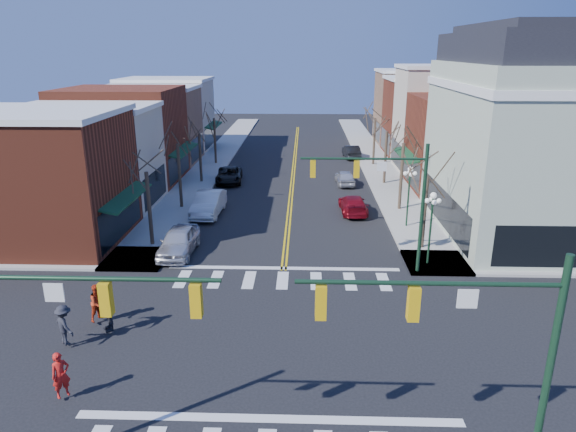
# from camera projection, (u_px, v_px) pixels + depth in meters

# --- Properties ---
(ground) EXTENTS (160.00, 160.00, 0.00)m
(ground) POSITION_uv_depth(u_px,v_px,m) (276.00, 344.00, 21.56)
(ground) COLOR black
(ground) RESTS_ON ground
(sidewalk_left) EXTENTS (3.50, 70.00, 0.15)m
(sidewalk_left) POSITION_uv_depth(u_px,v_px,m) (180.00, 204.00, 40.81)
(sidewalk_left) COLOR #9E9B93
(sidewalk_left) RESTS_ON ground
(sidewalk_right) EXTENTS (3.50, 70.00, 0.15)m
(sidewalk_right) POSITION_uv_depth(u_px,v_px,m) (401.00, 206.00, 40.26)
(sidewalk_right) COLOR #9E9B93
(sidewalk_right) RESTS_ON ground
(bldg_left_brick_a) EXTENTS (10.00, 8.50, 8.00)m
(bldg_left_brick_a) POSITION_uv_depth(u_px,v_px,m) (38.00, 180.00, 31.96)
(bldg_left_brick_a) COLOR maroon
(bldg_left_brick_a) RESTS_ON ground
(bldg_left_stucco_a) EXTENTS (10.00, 7.00, 7.50)m
(bldg_left_stucco_a) POSITION_uv_depth(u_px,v_px,m) (89.00, 159.00, 39.40)
(bldg_left_stucco_a) COLOR beige
(bldg_left_stucco_a) RESTS_ON ground
(bldg_left_brick_b) EXTENTS (10.00, 9.00, 8.50)m
(bldg_left_brick_b) POSITION_uv_depth(u_px,v_px,m) (123.00, 136.00, 46.85)
(bldg_left_brick_b) COLOR maroon
(bldg_left_brick_b) RESTS_ON ground
(bldg_left_tan) EXTENTS (10.00, 7.50, 7.80)m
(bldg_left_tan) POSITION_uv_depth(u_px,v_px,m) (150.00, 126.00, 54.79)
(bldg_left_tan) COLOR #A17659
(bldg_left_tan) RESTS_ON ground
(bldg_left_stucco_b) EXTENTS (10.00, 8.00, 8.20)m
(bldg_left_stucco_b) POSITION_uv_depth(u_px,v_px,m) (168.00, 116.00, 62.09)
(bldg_left_stucco_b) COLOR beige
(bldg_left_stucco_b) RESTS_ON ground
(bldg_right_brick_a) EXTENTS (10.00, 8.50, 8.00)m
(bldg_right_brick_a) POSITION_uv_depth(u_px,v_px,m) (471.00, 144.00, 44.30)
(bldg_right_brick_a) COLOR maroon
(bldg_right_brick_a) RESTS_ON ground
(bldg_right_stucco) EXTENTS (10.00, 7.00, 10.00)m
(bldg_right_stucco) POSITION_uv_depth(u_px,v_px,m) (448.00, 120.00, 51.35)
(bldg_right_stucco) COLOR beige
(bldg_right_stucco) RESTS_ON ground
(bldg_right_brick_b) EXTENTS (10.00, 8.00, 8.50)m
(bldg_right_brick_b) POSITION_uv_depth(u_px,v_px,m) (431.00, 118.00, 58.71)
(bldg_right_brick_b) COLOR maroon
(bldg_right_brick_b) RESTS_ON ground
(bldg_right_tan) EXTENTS (10.00, 8.00, 9.00)m
(bldg_right_tan) POSITION_uv_depth(u_px,v_px,m) (416.00, 108.00, 66.23)
(bldg_right_tan) COLOR #A17659
(bldg_right_tan) RESTS_ON ground
(victorian_corner) EXTENTS (12.25, 14.25, 13.30)m
(victorian_corner) POSITION_uv_depth(u_px,v_px,m) (545.00, 133.00, 32.75)
(victorian_corner) COLOR #A8B59D
(victorian_corner) RESTS_ON ground
(traffic_mast_near_left) EXTENTS (6.60, 0.28, 7.20)m
(traffic_mast_near_left) POSITION_uv_depth(u_px,v_px,m) (45.00, 337.00, 13.24)
(traffic_mast_near_left) COLOR #14331E
(traffic_mast_near_left) RESTS_ON ground
(traffic_mast_near_right) EXTENTS (6.60, 0.28, 7.20)m
(traffic_mast_near_right) POSITION_uv_depth(u_px,v_px,m) (479.00, 345.00, 12.89)
(traffic_mast_near_right) COLOR #14331E
(traffic_mast_near_right) RESTS_ON ground
(traffic_mast_far_right) EXTENTS (6.60, 0.28, 7.20)m
(traffic_mast_far_right) POSITION_uv_depth(u_px,v_px,m) (389.00, 191.00, 26.95)
(traffic_mast_far_right) COLOR #14331E
(traffic_mast_far_right) RESTS_ON ground
(lamppost_corner) EXTENTS (0.36, 0.36, 4.33)m
(lamppost_corner) POSITION_uv_depth(u_px,v_px,m) (432.00, 216.00, 28.46)
(lamppost_corner) COLOR #14331E
(lamppost_corner) RESTS_ON ground
(lamppost_midblock) EXTENTS (0.36, 0.36, 4.33)m
(lamppost_midblock) POSITION_uv_depth(u_px,v_px,m) (409.00, 186.00, 34.63)
(lamppost_midblock) COLOR #14331E
(lamppost_midblock) RESTS_ON ground
(tree_left_a) EXTENTS (0.24, 0.24, 4.76)m
(tree_left_a) POSITION_uv_depth(u_px,v_px,m) (150.00, 210.00, 31.53)
(tree_left_a) COLOR #382B21
(tree_left_a) RESTS_ON ground
(tree_left_b) EXTENTS (0.24, 0.24, 5.04)m
(tree_left_b) POSITION_uv_depth(u_px,v_px,m) (180.00, 177.00, 39.09)
(tree_left_b) COLOR #382B21
(tree_left_b) RESTS_ON ground
(tree_left_c) EXTENTS (0.24, 0.24, 4.55)m
(tree_left_c) POSITION_uv_depth(u_px,v_px,m) (200.00, 158.00, 46.76)
(tree_left_c) COLOR #382B21
(tree_left_c) RESTS_ON ground
(tree_left_d) EXTENTS (0.24, 0.24, 4.90)m
(tree_left_d) POSITION_uv_depth(u_px,v_px,m) (215.00, 141.00, 54.31)
(tree_left_d) COLOR #382B21
(tree_left_d) RESTS_ON ground
(tree_right_a) EXTENTS (0.24, 0.24, 4.62)m
(tree_right_a) POSITION_uv_depth(u_px,v_px,m) (424.00, 214.00, 31.03)
(tree_right_a) COLOR #382B21
(tree_right_a) RESTS_ON ground
(tree_right_b) EXTENTS (0.24, 0.24, 5.18)m
(tree_right_b) POSITION_uv_depth(u_px,v_px,m) (401.00, 177.00, 38.54)
(tree_right_b) COLOR #382B21
(tree_right_b) RESTS_ON ground
(tree_right_c) EXTENTS (0.24, 0.24, 4.83)m
(tree_right_c) POSITION_uv_depth(u_px,v_px,m) (385.00, 158.00, 46.20)
(tree_right_c) COLOR #382B21
(tree_right_c) RESTS_ON ground
(tree_right_d) EXTENTS (0.24, 0.24, 4.97)m
(tree_right_d) POSITION_uv_depth(u_px,v_px,m) (374.00, 142.00, 53.78)
(tree_right_d) COLOR #382B21
(tree_right_d) RESTS_ON ground
(car_left_near) EXTENTS (1.99, 4.76, 1.61)m
(car_left_near) POSITION_uv_depth(u_px,v_px,m) (179.00, 241.00, 30.80)
(car_left_near) COLOR silver
(car_left_near) RESTS_ON ground
(car_left_mid) EXTENTS (2.01, 5.27, 1.71)m
(car_left_mid) POSITION_uv_depth(u_px,v_px,m) (209.00, 203.00, 38.10)
(car_left_mid) COLOR silver
(car_left_mid) RESTS_ON ground
(car_left_far) EXTENTS (2.63, 5.06, 1.36)m
(car_left_far) POSITION_uv_depth(u_px,v_px,m) (229.00, 175.00, 47.37)
(car_left_far) COLOR black
(car_left_far) RESTS_ON ground
(car_right_near) EXTENTS (2.06, 4.65, 1.32)m
(car_right_near) POSITION_uv_depth(u_px,v_px,m) (353.00, 204.00, 38.59)
(car_right_near) COLOR maroon
(car_right_near) RESTS_ON ground
(car_right_mid) EXTENTS (1.77, 3.97, 1.33)m
(car_right_mid) POSITION_uv_depth(u_px,v_px,m) (345.00, 178.00, 46.59)
(car_right_mid) COLOR silver
(car_right_mid) RESTS_ON ground
(car_right_far) EXTENTS (1.92, 4.49, 1.44)m
(car_right_far) POSITION_uv_depth(u_px,v_px,m) (351.00, 152.00, 57.99)
(car_right_far) COLOR black
(car_right_far) RESTS_ON ground
(pedestrian_red_a) EXTENTS (0.73, 0.73, 1.71)m
(pedestrian_red_a) POSITION_uv_depth(u_px,v_px,m) (61.00, 375.00, 17.83)
(pedestrian_red_a) COLOR red
(pedestrian_red_a) RESTS_ON sidewalk_left
(pedestrian_red_b) EXTENTS (1.00, 1.06, 1.73)m
(pedestrian_red_b) POSITION_uv_depth(u_px,v_px,m) (98.00, 302.00, 22.91)
(pedestrian_red_b) COLOR #BA3013
(pedestrian_red_b) RESTS_ON sidewalk_left
(pedestrian_dark_a) EXTENTS (1.09, 1.20, 1.97)m
(pedestrian_dark_a) POSITION_uv_depth(u_px,v_px,m) (108.00, 309.00, 22.05)
(pedestrian_dark_a) COLOR #22222A
(pedestrian_dark_a) RESTS_ON sidewalk_left
(pedestrian_dark_b) EXTENTS (1.28, 1.22, 1.75)m
(pedestrian_dark_b) POSITION_uv_depth(u_px,v_px,m) (64.00, 325.00, 21.02)
(pedestrian_dark_b) COLOR #202129
(pedestrian_dark_b) RESTS_ON sidewalk_left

